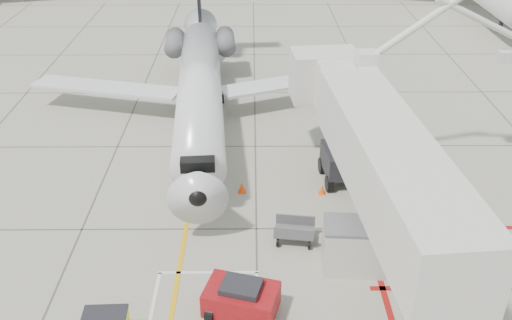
{
  "coord_description": "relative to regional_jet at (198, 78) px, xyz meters",
  "views": [
    {
      "loc": [
        -0.16,
        -17.14,
        15.66
      ],
      "look_at": [
        0.0,
        6.0,
        2.5
      ],
      "focal_mm": 40.0,
      "sensor_mm": 36.0,
      "label": 1
    }
  ],
  "objects": [
    {
      "name": "ground_plane",
      "position": [
        3.23,
        -13.26,
        -3.72
      ],
      "size": [
        260.0,
        260.0,
        0.0
      ],
      "primitive_type": "plane",
      "color": "#9F9B89",
      "rests_on": "ground"
    },
    {
      "name": "regional_jet",
      "position": [
        0.0,
        0.0,
        0.0
      ],
      "size": [
        24.49,
        29.92,
        7.43
      ],
      "primitive_type": null,
      "rotation": [
        0.0,
        0.0,
        0.07
      ],
      "color": "silver",
      "rests_on": "ground_plane"
    },
    {
      "name": "jet_bridge",
      "position": [
        8.42,
        -11.1,
        0.16
      ],
      "size": [
        10.89,
        20.14,
        7.76
      ],
      "primitive_type": null,
      "rotation": [
        0.0,
        0.0,
        0.09
      ],
      "color": "silver",
      "rests_on": "ground_plane"
    },
    {
      "name": "pushback_tug",
      "position": [
        2.64,
        -14.58,
        -2.94
      ],
      "size": [
        3.01,
        2.32,
        1.55
      ],
      "primitive_type": null,
      "rotation": [
        0.0,
        0.0,
        -0.28
      ],
      "color": "maroon",
      "rests_on": "ground_plane"
    },
    {
      "name": "baggage_cart",
      "position": [
        4.9,
        -10.19,
        -3.17
      ],
      "size": [
        1.88,
        1.34,
        1.1
      ],
      "primitive_type": null,
      "rotation": [
        0.0,
        0.0,
        -0.14
      ],
      "color": "#525256",
      "rests_on": "ground_plane"
    },
    {
      "name": "ground_power_unit",
      "position": [
        7.32,
        -11.95,
        -2.63
      ],
      "size": [
        2.86,
        1.79,
        2.18
      ],
      "primitive_type": null,
      "rotation": [
        0.0,
        0.0,
        -0.07
      ],
      "color": "beige",
      "rests_on": "ground_plane"
    },
    {
      "name": "cone_nose",
      "position": [
        2.54,
        -6.14,
        -3.44
      ],
      "size": [
        0.41,
        0.41,
        0.56
      ],
      "primitive_type": "cone",
      "color": "#F8480D",
      "rests_on": "ground_plane"
    },
    {
      "name": "cone_side",
      "position": [
        6.56,
        -6.31,
        -3.47
      ],
      "size": [
        0.36,
        0.36,
        0.5
      ],
      "primitive_type": "cone",
      "color": "#F34D0C",
      "rests_on": "ground_plane"
    }
  ]
}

